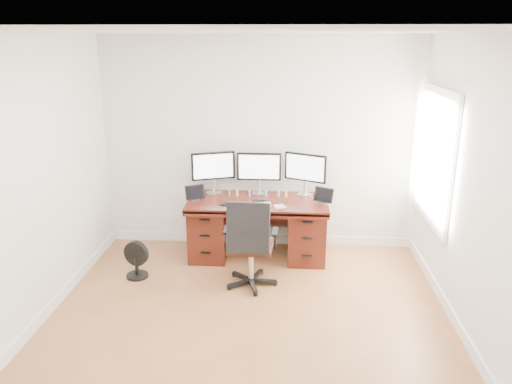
# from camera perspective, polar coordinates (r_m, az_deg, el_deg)

# --- Properties ---
(ground) EXTENTS (4.50, 4.50, 0.00)m
(ground) POSITION_cam_1_polar(r_m,az_deg,el_deg) (4.79, -1.26, -16.42)
(ground) COLOR #936038
(ground) RESTS_ON ground
(back_wall) EXTENTS (4.00, 0.10, 2.70)m
(back_wall) POSITION_cam_1_polar(r_m,az_deg,el_deg) (6.36, 0.46, 5.46)
(back_wall) COLOR white
(back_wall) RESTS_ON ground
(right_wall) EXTENTS (0.10, 4.50, 2.70)m
(right_wall) POSITION_cam_1_polar(r_m,az_deg,el_deg) (4.58, 24.53, -0.87)
(right_wall) COLOR white
(right_wall) RESTS_ON ground
(desk) EXTENTS (1.70, 0.80, 0.75)m
(desk) POSITION_cam_1_polar(r_m,az_deg,el_deg) (6.23, 0.20, -3.91)
(desk) COLOR #41140D
(desk) RESTS_ON ground
(office_chair) EXTENTS (0.60, 0.58, 1.03)m
(office_chair) POSITION_cam_1_polar(r_m,az_deg,el_deg) (5.50, -0.65, -7.60)
(office_chair) COLOR black
(office_chair) RESTS_ON ground
(floor_fan) EXTENTS (0.30, 0.25, 0.43)m
(floor_fan) POSITION_cam_1_polar(r_m,az_deg,el_deg) (5.93, -13.52, -7.60)
(floor_fan) COLOR black
(floor_fan) RESTS_ON ground
(monitor_left) EXTENTS (0.53, 0.22, 0.53)m
(monitor_left) POSITION_cam_1_polar(r_m,az_deg,el_deg) (6.31, -4.92, 2.82)
(monitor_left) COLOR silver
(monitor_left) RESTS_ON desk
(monitor_center) EXTENTS (0.55, 0.14, 0.53)m
(monitor_center) POSITION_cam_1_polar(r_m,az_deg,el_deg) (6.25, 0.35, 2.74)
(monitor_center) COLOR silver
(monitor_center) RESTS_ON desk
(monitor_right) EXTENTS (0.51, 0.27, 0.53)m
(monitor_right) POSITION_cam_1_polar(r_m,az_deg,el_deg) (6.24, 5.67, 2.64)
(monitor_right) COLOR silver
(monitor_right) RESTS_ON desk
(tablet_left) EXTENTS (0.24, 0.17, 0.19)m
(tablet_left) POSITION_cam_1_polar(r_m,az_deg,el_deg) (6.10, -7.00, -0.18)
(tablet_left) COLOR silver
(tablet_left) RESTS_ON desk
(tablet_right) EXTENTS (0.24, 0.17, 0.19)m
(tablet_right) POSITION_cam_1_polar(r_m,az_deg,el_deg) (6.01, 7.74, -0.48)
(tablet_right) COLOR silver
(tablet_right) RESTS_ON desk
(keyboard) EXTENTS (0.29, 0.15, 0.01)m
(keyboard) POSITION_cam_1_polar(r_m,az_deg,el_deg) (5.92, 0.38, -1.41)
(keyboard) COLOR white
(keyboard) RESTS_ON desk
(trackpad) EXTENTS (0.16, 0.16, 0.01)m
(trackpad) POSITION_cam_1_polar(r_m,az_deg,el_deg) (5.86, 2.72, -1.64)
(trackpad) COLOR #B8BABF
(trackpad) RESTS_ON desk
(drawing_tablet) EXTENTS (0.25, 0.21, 0.01)m
(drawing_tablet) POSITION_cam_1_polar(r_m,az_deg,el_deg) (5.92, -2.94, -1.44)
(drawing_tablet) COLOR black
(drawing_tablet) RESTS_ON desk
(phone) EXTENTS (0.15, 0.11, 0.01)m
(phone) POSITION_cam_1_polar(r_m,az_deg,el_deg) (6.06, 0.35, -0.98)
(phone) COLOR black
(phone) RESTS_ON desk
(figurine_brown) EXTENTS (0.03, 0.03, 0.08)m
(figurine_brown) POSITION_cam_1_polar(r_m,az_deg,el_deg) (6.25, -3.07, -0.06)
(figurine_brown) COLOR brown
(figurine_brown) RESTS_ON desk
(figurine_orange) EXTENTS (0.03, 0.03, 0.08)m
(figurine_orange) POSITION_cam_1_polar(r_m,az_deg,el_deg) (6.23, -2.19, -0.08)
(figurine_orange) COLOR #E4B158
(figurine_orange) RESTS_ON desk
(figurine_pink) EXTENTS (0.03, 0.03, 0.08)m
(figurine_pink) POSITION_cam_1_polar(r_m,az_deg,el_deg) (6.22, -0.74, -0.11)
(figurine_pink) COLOR pink
(figurine_pink) RESTS_ON desk
(figurine_blue) EXTENTS (0.03, 0.03, 0.08)m
(figurine_blue) POSITION_cam_1_polar(r_m,az_deg,el_deg) (6.21, 1.14, -0.15)
(figurine_blue) COLOR #4B9FDA
(figurine_blue) RESTS_ON desk
(figurine_purple) EXTENTS (0.03, 0.03, 0.08)m
(figurine_purple) POSITION_cam_1_polar(r_m,az_deg,el_deg) (6.20, 2.61, -0.18)
(figurine_purple) COLOR #A078DF
(figurine_purple) RESTS_ON desk
(figurine_yellow) EXTENTS (0.03, 0.03, 0.08)m
(figurine_yellow) POSITION_cam_1_polar(r_m,az_deg,el_deg) (6.20, 3.47, -0.19)
(figurine_yellow) COLOR #E0AF74
(figurine_yellow) RESTS_ON desk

